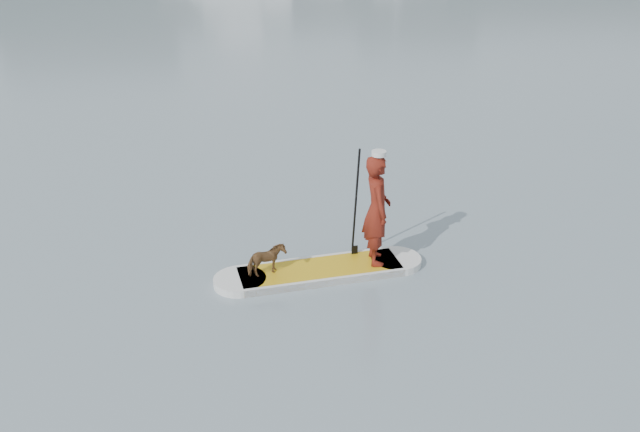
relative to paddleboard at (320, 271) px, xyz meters
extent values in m
plane|color=slate|center=(-2.73, -0.75, -0.06)|extent=(140.00, 140.00, 0.00)
cube|color=gold|center=(0.00, 0.00, 0.00)|extent=(2.58, 1.13, 0.12)
cylinder|color=silver|center=(-1.24, -0.17, 0.00)|extent=(0.80, 0.80, 0.12)
cylinder|color=silver|center=(1.24, 0.17, 0.00)|extent=(0.80, 0.80, 0.12)
cube|color=silver|center=(-0.05, 0.37, 0.00)|extent=(2.49, 0.39, 0.12)
cube|color=silver|center=(0.05, -0.37, 0.00)|extent=(2.49, 0.39, 0.12)
imported|color=maroon|center=(0.89, 0.12, 0.94)|extent=(0.42, 0.64, 1.75)
cylinder|color=silver|center=(0.89, 0.12, 1.85)|extent=(0.22, 0.22, 0.07)
imported|color=brown|center=(-0.83, -0.11, 0.30)|extent=(0.64, 0.47, 0.49)
cylinder|color=black|center=(0.61, 0.38, 0.94)|extent=(0.07, 0.30, 1.89)
cube|color=black|center=(0.61, 0.38, 0.04)|extent=(0.10, 0.03, 0.32)
camera|label=1|loc=(-1.19, -9.54, 5.45)|focal=40.00mm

